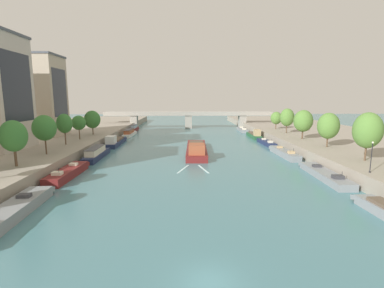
# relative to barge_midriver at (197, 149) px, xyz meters

# --- Properties ---
(ground_plane) EXTENTS (400.00, 400.00, 0.00)m
(ground_plane) POSITION_rel_barge_midriver_xyz_m (-1.08, -45.79, -0.97)
(ground_plane) COLOR teal
(quay_left) EXTENTS (36.00, 170.00, 2.37)m
(quay_left) POSITION_rel_barge_midriver_xyz_m (-41.52, 9.21, 0.21)
(quay_left) COLOR gray
(quay_left) RESTS_ON ground
(quay_right) EXTENTS (36.00, 170.00, 2.37)m
(quay_right) POSITION_rel_barge_midriver_xyz_m (39.35, 9.21, 0.21)
(quay_right) COLOR gray
(quay_right) RESTS_ON ground
(barge_midriver) EXTENTS (5.28, 23.13, 3.19)m
(barge_midriver) POSITION_rel_barge_midriver_xyz_m (0.00, 0.00, 0.00)
(barge_midriver) COLOR maroon
(barge_midriver) RESTS_ON ground
(wake_behind_barge) EXTENTS (5.60, 6.00, 0.03)m
(wake_behind_barge) POSITION_rel_barge_midriver_xyz_m (-1.21, -14.46, -0.96)
(wake_behind_barge) COLOR silver
(wake_behind_barge) RESTS_ON ground
(moored_boat_left_midway) EXTENTS (3.42, 15.90, 2.38)m
(moored_boat_left_midway) POSITION_rel_barge_midriver_xyz_m (-21.16, -34.88, -0.31)
(moored_boat_left_midway) COLOR gray
(moored_boat_left_midway) RESTS_ON ground
(moored_boat_left_second) EXTENTS (2.80, 12.76, 2.43)m
(moored_boat_left_second) POSITION_rel_barge_midriver_xyz_m (-21.53, -18.96, -0.28)
(moored_boat_left_second) COLOR maroon
(moored_boat_left_second) RESTS_ON ground
(moored_boat_left_lone) EXTENTS (2.61, 13.69, 2.48)m
(moored_boat_left_lone) POSITION_rel_barge_midriver_xyz_m (-21.25, -4.91, 0.06)
(moored_boat_left_lone) COLOR #1E284C
(moored_boat_left_lone) RESTS_ON ground
(moored_boat_left_near) EXTENTS (3.33, 16.46, 3.00)m
(moored_boat_left_near) POSITION_rel_barge_midriver_xyz_m (-21.49, 12.37, -0.09)
(moored_boat_left_near) COLOR #1E284C
(moored_boat_left_near) RESTS_ON ground
(moored_boat_left_upstream) EXTENTS (2.59, 13.12, 2.31)m
(moored_boat_left_upstream) POSITION_rel_barge_midriver_xyz_m (-20.99, 29.93, -0.01)
(moored_boat_left_upstream) COLOR silver
(moored_boat_left_upstream) RESTS_ON ground
(moored_boat_left_end) EXTENTS (1.84, 10.04, 2.42)m
(moored_boat_left_end) POSITION_rel_barge_midriver_xyz_m (-21.80, 43.97, 0.04)
(moored_boat_left_end) COLOR maroon
(moored_boat_left_end) RESTS_ON ground
(moored_boat_right_far) EXTENTS (3.08, 14.69, 2.19)m
(moored_boat_right_far) POSITION_rel_barge_midriver_xyz_m (19.44, -20.62, -0.40)
(moored_boat_right_far) COLOR gray
(moored_boat_right_far) RESTS_ON ground
(moored_boat_right_downstream) EXTENTS (2.67, 13.73, 2.40)m
(moored_boat_right_downstream) POSITION_rel_barge_midriver_xyz_m (19.00, -3.50, -0.29)
(moored_boat_right_downstream) COLOR gray
(moored_boat_right_downstream) RESTS_ON ground
(moored_boat_right_lone) EXTENTS (2.41, 11.86, 2.10)m
(moored_boat_right_lone) POSITION_rel_barge_midriver_xyz_m (19.51, 11.73, -0.44)
(moored_boat_right_lone) COLOR #1E284C
(moored_boat_right_lone) RESTS_ON ground
(moored_boat_right_near) EXTENTS (2.66, 12.91, 3.04)m
(moored_boat_right_near) POSITION_rel_barge_midriver_xyz_m (19.41, 24.73, -0.07)
(moored_boat_right_near) COLOR #235633
(moored_boat_right_near) RESTS_ON ground
(moored_boat_right_midway) EXTENTS (3.01, 14.09, 2.16)m
(moored_boat_right_midway) POSITION_rel_barge_midriver_xyz_m (19.24, 42.32, -0.42)
(moored_boat_right_midway) COLOR gray
(moored_boat_right_midway) RESTS_ON ground
(tree_left_past_mid) EXTENTS (3.87, 3.87, 6.96)m
(tree_left_past_mid) POSITION_rel_barge_midriver_xyz_m (-28.23, -21.14, 5.98)
(tree_left_past_mid) COLOR brown
(tree_left_past_mid) RESTS_ON quay_left
(tree_left_far) EXTENTS (4.10, 4.10, 7.17)m
(tree_left_far) POSITION_rel_barge_midriver_xyz_m (-28.04, -12.07, 6.24)
(tree_left_far) COLOR brown
(tree_left_far) RESTS_ON quay_left
(tree_left_nearest) EXTENTS (3.32, 3.32, 6.79)m
(tree_left_nearest) POSITION_rel_barge_midriver_xyz_m (-28.90, -1.44, 6.06)
(tree_left_nearest) COLOR brown
(tree_left_nearest) RESTS_ON quay_left
(tree_left_second) EXTENTS (3.39, 3.39, 5.90)m
(tree_left_second) POSITION_rel_barge_midriver_xyz_m (-28.71, 6.44, 5.51)
(tree_left_second) COLOR brown
(tree_left_second) RESTS_ON quay_left
(tree_left_third) EXTENTS (4.37, 4.37, 6.68)m
(tree_left_third) POSITION_rel_barge_midriver_xyz_m (-28.36, 15.68, 5.62)
(tree_left_third) COLOR brown
(tree_left_third) RESTS_ON quay_left
(tree_right_end_of_row) EXTENTS (4.50, 4.50, 7.93)m
(tree_right_end_of_row) POSITION_rel_barge_midriver_xyz_m (26.95, -18.79, 6.40)
(tree_right_end_of_row) COLOR brown
(tree_right_end_of_row) RESTS_ON quay_right
(tree_right_by_lamp) EXTENTS (4.36, 4.36, 7.15)m
(tree_right_by_lamp) POSITION_rel_barge_midriver_xyz_m (27.18, -5.79, 5.83)
(tree_right_by_lamp) COLOR brown
(tree_right_by_lamp) RESTS_ON quay_right
(tree_right_midway) EXTENTS (4.64, 4.64, 7.22)m
(tree_right_midway) POSITION_rel_barge_midriver_xyz_m (26.72, 5.68, 5.90)
(tree_right_midway) COLOR brown
(tree_right_midway) RESTS_ON quay_right
(tree_right_past_mid) EXTENTS (4.00, 4.00, 7.13)m
(tree_right_past_mid) POSITION_rel_barge_midriver_xyz_m (27.06, 17.71, 5.96)
(tree_right_past_mid) COLOR brown
(tree_right_past_mid) RESTS_ON quay_right
(tree_right_far) EXTENTS (3.61, 3.61, 5.63)m
(tree_right_far) POSITION_rel_barge_midriver_xyz_m (27.39, 28.39, 4.99)
(tree_right_far) COLOR brown
(tree_right_far) RESTS_ON quay_right
(lamppost_right_bank) EXTENTS (0.28, 0.28, 4.35)m
(lamppost_right_bank) POSITION_rel_barge_midriver_xyz_m (22.87, -26.24, 3.79)
(lamppost_right_bank) COLOR black
(lamppost_right_bank) RESTS_ON quay_right
(building_left_corner) EXTENTS (13.75, 10.67, 21.38)m
(building_left_corner) POSITION_rel_barge_midriver_xyz_m (-42.56, 13.92, 12.10)
(building_left_corner) COLOR #B2A38E
(building_left_corner) RESTS_ON quay_left
(bridge_far) EXTENTS (68.87, 4.40, 6.80)m
(bridge_far) POSITION_rel_barge_midriver_xyz_m (-1.08, 53.53, 3.46)
(bridge_far) COLOR #9E998E
(bridge_far) RESTS_ON ground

